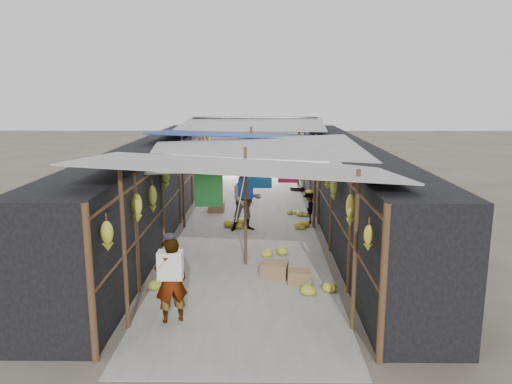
{
  "coord_description": "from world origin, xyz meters",
  "views": [
    {
      "loc": [
        0.34,
        -7.4,
        3.76
      ],
      "look_at": [
        0.21,
        4.88,
        1.25
      ],
      "focal_mm": 35.0,
      "sensor_mm": 36.0,
      "label": 1
    }
  ],
  "objects_px": {
    "vendor_elderly": "(171,280)",
    "black_basin": "(297,189)",
    "crate_near": "(274,270)",
    "vendor_seated": "(309,208)",
    "shopper_blue": "(246,200)"
  },
  "relations": [
    {
      "from": "crate_near",
      "to": "black_basin",
      "type": "distance_m",
      "value": 9.08
    },
    {
      "from": "black_basin",
      "to": "shopper_blue",
      "type": "distance_m",
      "value": 5.88
    },
    {
      "from": "vendor_elderly",
      "to": "vendor_seated",
      "type": "distance_m",
      "value": 6.83
    },
    {
      "from": "vendor_elderly",
      "to": "vendor_seated",
      "type": "xyz_separation_m",
      "value": [
        2.83,
        6.21,
        -0.26
      ]
    },
    {
      "from": "crate_near",
      "to": "vendor_elderly",
      "type": "relative_size",
      "value": 0.36
    },
    {
      "from": "shopper_blue",
      "to": "vendor_seated",
      "type": "relative_size",
      "value": 1.86
    },
    {
      "from": "black_basin",
      "to": "vendor_elderly",
      "type": "height_order",
      "value": "vendor_elderly"
    },
    {
      "from": "vendor_elderly",
      "to": "shopper_blue",
      "type": "relative_size",
      "value": 0.84
    },
    {
      "from": "vendor_seated",
      "to": "crate_near",
      "type": "bearing_deg",
      "value": -11.19
    },
    {
      "from": "black_basin",
      "to": "vendor_seated",
      "type": "distance_m",
      "value": 4.85
    },
    {
      "from": "vendor_elderly",
      "to": "black_basin",
      "type": "bearing_deg",
      "value": -126.75
    },
    {
      "from": "shopper_blue",
      "to": "crate_near",
      "type": "bearing_deg",
      "value": -90.5
    },
    {
      "from": "crate_near",
      "to": "vendor_elderly",
      "type": "distance_m",
      "value": 2.73
    },
    {
      "from": "black_basin",
      "to": "vendor_elderly",
      "type": "relative_size",
      "value": 0.37
    },
    {
      "from": "crate_near",
      "to": "black_basin",
      "type": "xyz_separation_m",
      "value": [
        1.09,
        9.02,
        -0.08
      ]
    }
  ]
}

